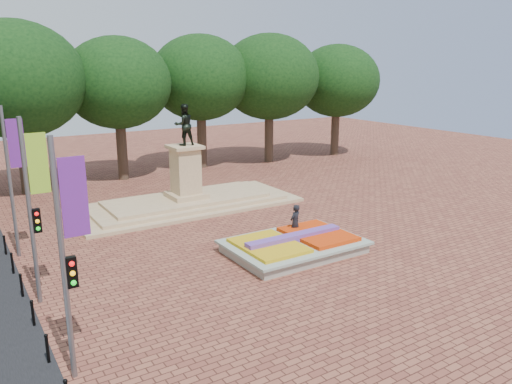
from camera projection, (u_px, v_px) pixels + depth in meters
ground at (254, 244)px, 25.01m from camera, size 90.00×90.00×0.00m
flower_bed at (294, 245)px, 23.81m from camera, size 6.30×4.30×0.91m
monument at (186, 193)px, 31.33m from camera, size 14.00×6.00×6.40m
tree_row_back at (158, 91)px, 39.28m from camera, size 44.80×8.80×10.43m
banner_poles at (34, 205)px, 17.75m from camera, size 0.88×11.17×7.00m
bollard_row at (27, 297)px, 18.11m from camera, size 0.12×13.12×0.98m
pedestrian at (295, 223)px, 25.23m from camera, size 0.80×0.66×1.89m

